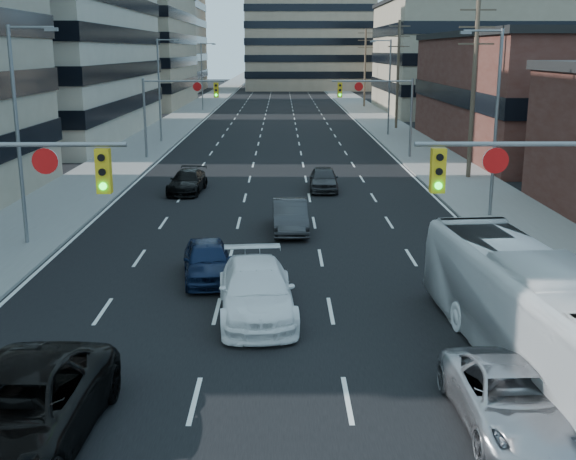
% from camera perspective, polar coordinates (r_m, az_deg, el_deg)
% --- Properties ---
extents(road_surface, '(18.00, 300.00, 0.02)m').
position_cam_1_polar(road_surface, '(139.73, -0.62, 10.73)').
color(road_surface, black).
rests_on(road_surface, ground).
extents(sidewalk_left, '(5.00, 300.00, 0.15)m').
position_cam_1_polar(sidewalk_left, '(140.22, -5.41, 10.70)').
color(sidewalk_left, slate).
rests_on(sidewalk_left, ground).
extents(sidewalk_right, '(5.00, 300.00, 0.15)m').
position_cam_1_polar(sidewalk_right, '(140.18, 4.17, 10.73)').
color(sidewalk_right, slate).
rests_on(sidewalk_right, ground).
extents(office_left_far, '(20.00, 30.00, 16.00)m').
position_cam_1_polar(office_left_far, '(112.16, -13.38, 13.64)').
color(office_left_far, gray).
rests_on(office_left_far, ground).
extents(storefront_right_mid, '(20.00, 30.00, 9.00)m').
position_cam_1_polar(storefront_right_mid, '(64.16, 21.55, 9.91)').
color(storefront_right_mid, '#472119').
rests_on(storefront_right_mid, ground).
extents(office_right_far, '(22.00, 28.00, 14.00)m').
position_cam_1_polar(office_right_far, '(100.60, 14.10, 13.03)').
color(office_right_far, gray).
rests_on(office_right_far, ground).
extents(bg_block_left, '(24.00, 24.00, 20.00)m').
position_cam_1_polar(bg_block_left, '(152.16, -11.58, 14.49)').
color(bg_block_left, '#ADA089').
rests_on(bg_block_left, ground).
extents(bg_block_right, '(22.00, 22.00, 12.00)m').
position_cam_1_polar(bg_block_right, '(143.08, 12.64, 12.88)').
color(bg_block_right, gray).
rests_on(bg_block_right, ground).
extents(signal_near_right, '(6.59, 0.33, 6.00)m').
position_cam_1_polar(signal_near_right, '(19.28, 21.43, 1.99)').
color(signal_near_right, slate).
rests_on(signal_near_right, ground).
extents(signal_far_left, '(6.09, 0.33, 6.00)m').
position_cam_1_polar(signal_far_left, '(55.20, -8.91, 9.99)').
color(signal_far_left, slate).
rests_on(signal_far_left, ground).
extents(signal_far_right, '(6.09, 0.33, 6.00)m').
position_cam_1_polar(signal_far_right, '(55.13, 7.35, 10.03)').
color(signal_far_right, slate).
rests_on(signal_far_right, ground).
extents(utility_pole_block, '(2.20, 0.28, 11.00)m').
position_cam_1_polar(utility_pole_block, '(47.10, 14.45, 10.85)').
color(utility_pole_block, '#4C3D2D').
rests_on(utility_pole_block, ground).
extents(utility_pole_midblock, '(2.20, 0.28, 11.00)m').
position_cam_1_polar(utility_pole_midblock, '(76.47, 8.68, 12.18)').
color(utility_pole_midblock, '#4C3D2D').
rests_on(utility_pole_midblock, ground).
extents(utility_pole_distant, '(2.20, 0.28, 11.00)m').
position_cam_1_polar(utility_pole_distant, '(106.20, 6.10, 12.73)').
color(utility_pole_distant, '#4C3D2D').
rests_on(utility_pole_distant, ground).
extents(streetlight_left_near, '(2.03, 0.22, 9.00)m').
position_cam_1_polar(streetlight_left_near, '(31.49, -20.37, 7.74)').
color(streetlight_left_near, slate).
rests_on(streetlight_left_near, ground).
extents(streetlight_left_mid, '(2.03, 0.22, 9.00)m').
position_cam_1_polar(streetlight_left_mid, '(65.43, -10.02, 11.21)').
color(streetlight_left_mid, slate).
rests_on(streetlight_left_mid, ground).
extents(streetlight_left_far, '(2.03, 0.22, 9.00)m').
position_cam_1_polar(streetlight_left_far, '(100.11, -6.73, 12.22)').
color(streetlight_left_far, slate).
rests_on(streetlight_left_far, ground).
extents(streetlight_right_near, '(2.03, 0.22, 9.00)m').
position_cam_1_polar(streetlight_right_near, '(36.07, 15.92, 8.77)').
color(streetlight_right_near, slate).
rests_on(streetlight_right_near, ground).
extents(streetlight_right_far, '(2.03, 0.22, 9.00)m').
position_cam_1_polar(streetlight_right_far, '(70.29, 7.90, 11.47)').
color(streetlight_right_far, slate).
rests_on(streetlight_right_far, ground).
extents(black_pickup, '(3.13, 6.35, 1.73)m').
position_cam_1_polar(black_pickup, '(16.05, -20.64, -13.42)').
color(black_pickup, black).
rests_on(black_pickup, ground).
extents(white_van, '(2.74, 5.77, 1.63)m').
position_cam_1_polar(white_van, '(22.35, -2.52, -4.81)').
color(white_van, white).
rests_on(white_van, ground).
extents(silver_suv, '(2.33, 4.84, 1.33)m').
position_cam_1_polar(silver_suv, '(16.78, 17.10, -12.65)').
color(silver_suv, '#A7A7AB').
rests_on(silver_suv, ground).
extents(transit_bus, '(3.43, 10.75, 2.94)m').
position_cam_1_polar(transit_bus, '(20.09, 18.40, -5.75)').
color(transit_bus, silver).
rests_on(transit_bus, ground).
extents(sedan_blue, '(2.26, 4.39, 1.43)m').
position_cam_1_polar(sedan_blue, '(25.99, -6.39, -2.39)').
color(sedan_blue, '#0D1A37').
rests_on(sedan_blue, ground).
extents(sedan_grey_center, '(1.65, 4.43, 1.44)m').
position_cam_1_polar(sedan_grey_center, '(32.64, 0.16, 1.10)').
color(sedan_grey_center, '#2E2E30').
rests_on(sedan_grey_center, ground).
extents(sedan_black_far, '(2.13, 4.58, 1.29)m').
position_cam_1_polar(sedan_black_far, '(42.16, -7.96, 3.81)').
color(sedan_black_far, black).
rests_on(sedan_black_far, ground).
extents(sedan_grey_right, '(1.77, 4.13, 1.39)m').
position_cam_1_polar(sedan_grey_right, '(42.45, 2.83, 4.06)').
color(sedan_grey_right, '#2F2F31').
rests_on(sedan_grey_right, ground).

